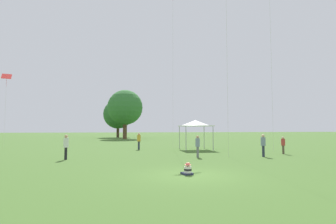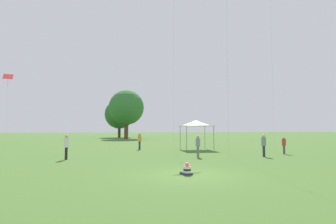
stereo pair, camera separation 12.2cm
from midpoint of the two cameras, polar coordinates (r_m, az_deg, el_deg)
name	(u,v)px [view 1 (the left image)]	position (r m, az deg, el deg)	size (l,w,h in m)	color
ground_plane	(190,175)	(12.84, 4.64, -13.53)	(300.00, 300.00, 0.00)	#426628
seated_toddler	(188,170)	(12.87, 4.01, -12.50)	(0.55, 0.63, 0.57)	#282D47
person_standing_0	(198,144)	(20.51, 6.30, -7.00)	(0.36, 0.36, 1.68)	slate
person_standing_1	(139,140)	(28.21, -6.48, -6.01)	(0.44, 0.44, 1.75)	#282D42
person_standing_2	(283,144)	(25.06, 23.65, -6.34)	(0.42, 0.42, 1.52)	brown
person_standing_3	(263,143)	(22.06, 19.86, -6.45)	(0.44, 0.44, 1.76)	#282D42
person_standing_4	(66,145)	(20.23, -21.49, -6.64)	(0.45, 0.45, 1.77)	black
canopy_tent	(195,123)	(28.02, 5.88, -2.48)	(3.23, 3.23, 3.12)	white
kite_1	(7,78)	(37.94, -31.79, 6.34)	(1.23, 1.03, 8.99)	red
distant_tree_0	(118,114)	(67.88, -10.87, -0.47)	(7.40, 7.40, 9.63)	#473323
distant_tree_1	(125,108)	(58.20, -9.38, 0.97)	(7.67, 7.67, 10.73)	brown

